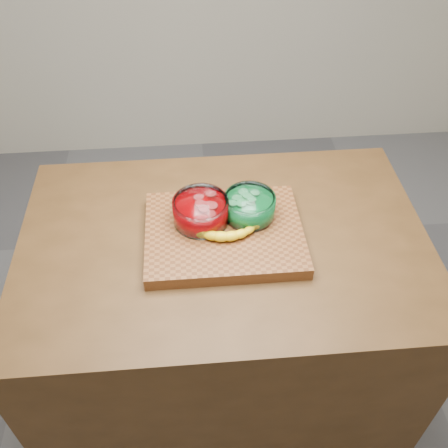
{
  "coord_description": "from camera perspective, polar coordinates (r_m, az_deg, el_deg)",
  "views": [
    {
      "loc": [
        -0.08,
        -1.0,
        1.95
      ],
      "look_at": [
        0.0,
        0.0,
        0.96
      ],
      "focal_mm": 40.0,
      "sensor_mm": 36.0,
      "label": 1
    }
  ],
  "objects": [
    {
      "name": "counter",
      "position": [
        1.81,
        0.0,
        -11.62
      ],
      "size": [
        1.2,
        0.8,
        0.9
      ],
      "primitive_type": "cube",
      "color": "#4A2F16",
      "rests_on": "ground"
    },
    {
      "name": "bowl_red",
      "position": [
        1.43,
        -2.67,
        1.46
      ],
      "size": [
        0.16,
        0.16,
        0.07
      ],
      "color": "white",
      "rests_on": "cutting_board"
    },
    {
      "name": "banana",
      "position": [
        1.41,
        -0.15,
        -0.46
      ],
      "size": [
        0.24,
        0.12,
        0.03
      ],
      "primitive_type": null,
      "color": "yellow",
      "rests_on": "cutting_board"
    },
    {
      "name": "bowl_green",
      "position": [
        1.45,
        2.94,
        2.01
      ],
      "size": [
        0.15,
        0.15,
        0.07
      ],
      "color": "white",
      "rests_on": "cutting_board"
    },
    {
      "name": "ground",
      "position": [
        2.19,
        0.0,
        -18.19
      ],
      "size": [
        3.5,
        3.5,
        0.0
      ],
      "primitive_type": "plane",
      "color": "#5D5D62",
      "rests_on": "ground"
    },
    {
      "name": "cutting_board",
      "position": [
        1.44,
        0.0,
        -1.14
      ],
      "size": [
        0.45,
        0.35,
        0.04
      ],
      "primitive_type": "cube",
      "color": "brown",
      "rests_on": "counter"
    }
  ]
}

